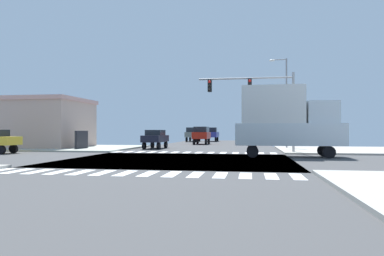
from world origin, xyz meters
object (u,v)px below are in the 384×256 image
object	(u,v)px
sedan_inner_3	(155,138)
traffic_signal_mast	(255,93)
street_lamp	(284,95)
pickup_nearside_1	(212,134)
bank_building	(19,123)
pickup_middle_3	(193,134)
box_truck_crossing_1	(285,120)
suv_leading_1	(202,134)

from	to	relation	value
sedan_inner_3	traffic_signal_mast	bearing A→B (deg)	150.51
street_lamp	pickup_nearside_1	distance (m)	25.51
street_lamp	bank_building	bearing A→B (deg)	-174.87
pickup_nearside_1	sedan_inner_3	distance (m)	25.17
bank_building	sedan_inner_3	xyz separation A→B (m)	(14.68, 0.70, -1.46)
bank_building	pickup_middle_3	xyz separation A→B (m)	(14.68, 24.36, -1.29)
bank_building	sedan_inner_3	size ratio (longest dim) A/B	3.67
street_lamp	bank_building	size ratio (longest dim) A/B	0.57
traffic_signal_mast	bank_building	distance (m)	25.07
box_truck_crossing_1	suv_leading_1	bearing A→B (deg)	-158.13
traffic_signal_mast	pickup_nearside_1	xyz separation A→B (m)	(-6.81, 30.54, -3.51)
pickup_nearside_1	pickup_middle_3	xyz separation A→B (m)	(-3.00, -1.33, 0.00)
bank_building	box_truck_crossing_1	world-z (taller)	bank_building
suv_leading_1	sedan_inner_3	size ratio (longest dim) A/B	1.07
box_truck_crossing_1	sedan_inner_3	bearing A→B (deg)	-128.99
box_truck_crossing_1	pickup_nearside_1	bearing A→B (deg)	-165.71
traffic_signal_mast	box_truck_crossing_1	bearing A→B (deg)	-63.60
box_truck_crossing_1	sedan_inner_3	world-z (taller)	box_truck_crossing_1
box_truck_crossing_1	bank_building	bearing A→B (deg)	-108.49
street_lamp	box_truck_crossing_1	world-z (taller)	street_lamp
pickup_middle_3	bank_building	bearing A→B (deg)	58.93
pickup_nearside_1	street_lamp	bearing A→B (deg)	112.83
bank_building	suv_leading_1	xyz separation A→B (m)	(17.68, 13.07, -1.18)
street_lamp	suv_leading_1	size ratio (longest dim) A/B	1.96
box_truck_crossing_1	pickup_middle_3	distance (m)	35.27
traffic_signal_mast	bank_building	xyz separation A→B (m)	(-24.49, 4.86, -2.23)
street_lamp	pickup_nearside_1	bearing A→B (deg)	112.83
box_truck_crossing_1	suv_leading_1	xyz separation A→B (m)	(-8.80, 21.92, -1.17)
suv_leading_1	pickup_middle_3	bearing A→B (deg)	-75.12
box_truck_crossing_1	pickup_middle_3	bearing A→B (deg)	-160.44
suv_leading_1	pickup_nearside_1	bearing A→B (deg)	-90.00
street_lamp	pickup_middle_3	distance (m)	25.66
street_lamp	sedan_inner_3	bearing A→B (deg)	-172.10
traffic_signal_mast	suv_leading_1	size ratio (longest dim) A/B	1.67
bank_building	pickup_middle_3	size ratio (longest dim) A/B	3.09
pickup_nearside_1	suv_leading_1	world-z (taller)	pickup_nearside_1
suv_leading_1	sedan_inner_3	xyz separation A→B (m)	(-3.00, -12.37, -0.28)
box_truck_crossing_1	sedan_inner_3	size ratio (longest dim) A/B	1.67
pickup_middle_3	box_truck_crossing_1	bearing A→B (deg)	109.56
street_lamp	pickup_middle_3	size ratio (longest dim) A/B	1.77
street_lamp	suv_leading_1	xyz separation A→B (m)	(-9.77, 10.60, -3.92)
suv_leading_1	street_lamp	bearing A→B (deg)	132.68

